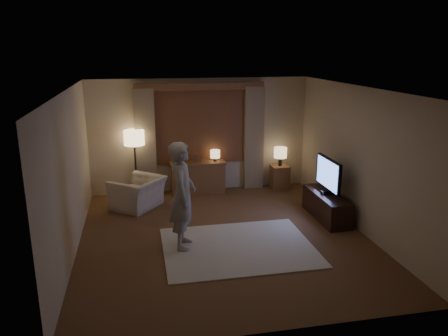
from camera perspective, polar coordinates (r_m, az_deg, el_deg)
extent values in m
cube|color=brown|center=(7.87, -0.02, -9.04)|extent=(5.00, 5.50, 0.02)
cube|color=silver|center=(7.18, -0.02, 10.33)|extent=(5.00, 5.50, 0.02)
cube|color=beige|center=(10.07, -3.12, 4.27)|extent=(5.00, 0.02, 2.60)
cube|color=beige|center=(4.89, 6.42, -8.19)|extent=(5.00, 0.02, 2.60)
cube|color=beige|center=(7.37, -19.54, -0.82)|extent=(0.02, 5.50, 2.60)
cube|color=beige|center=(8.27, 17.29, 1.10)|extent=(0.02, 5.50, 2.60)
cube|color=black|center=(9.99, -3.12, 5.64)|extent=(2.00, 0.01, 1.70)
cube|color=brown|center=(9.98, -3.11, 5.63)|extent=(2.08, 0.04, 1.78)
cube|color=tan|center=(9.88, -10.22, 3.24)|extent=(0.45, 0.12, 2.40)
cube|color=tan|center=(10.23, 3.93, 3.87)|extent=(0.45, 0.12, 2.40)
cube|color=brown|center=(9.82, -3.14, 10.59)|extent=(2.90, 0.14, 0.16)
cube|color=beige|center=(7.47, 1.86, -10.27)|extent=(2.50, 2.00, 0.02)
cube|color=brown|center=(10.04, -3.40, -1.37)|extent=(1.20, 0.40, 0.70)
cube|color=brown|center=(9.91, -3.44, 1.12)|extent=(0.16, 0.02, 0.20)
imported|color=#999999|center=(9.86, -5.75, 1.29)|extent=(0.17, 0.13, 0.30)
cylinder|color=black|center=(9.98, -1.16, 1.01)|extent=(0.08, 0.08, 0.12)
cylinder|color=#FFD899|center=(9.95, -1.17, 1.85)|extent=(0.22, 0.22, 0.18)
cylinder|color=black|center=(10.05, -11.25, -3.62)|extent=(0.32, 0.32, 0.03)
cylinder|color=black|center=(9.88, -11.43, -0.39)|extent=(0.04, 0.04, 1.21)
cylinder|color=#FFD899|center=(9.70, -11.67, 3.90)|extent=(0.44, 0.44, 0.32)
imported|color=beige|center=(9.28, -11.18, -3.25)|extent=(1.28, 1.31, 0.64)
cube|color=brown|center=(10.44, 7.27, -1.19)|extent=(0.40, 0.40, 0.56)
cylinder|color=black|center=(10.34, 7.34, 0.82)|extent=(0.08, 0.08, 0.20)
cylinder|color=#FFD899|center=(10.29, 7.38, 2.01)|extent=(0.30, 0.30, 0.24)
cube|color=black|center=(8.82, 13.23, -4.87)|extent=(0.45, 1.40, 0.50)
cube|color=black|center=(8.73, 13.35, -3.12)|extent=(0.24, 0.11, 0.07)
cube|color=black|center=(8.62, 13.50, -0.73)|extent=(0.05, 0.99, 0.60)
cube|color=#527CE0|center=(8.60, 13.30, -0.75)|extent=(0.00, 0.92, 0.54)
imported|color=#A49F97|center=(7.18, -5.42, -3.60)|extent=(0.55, 0.72, 1.80)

